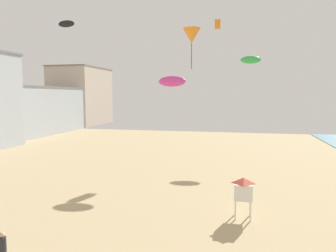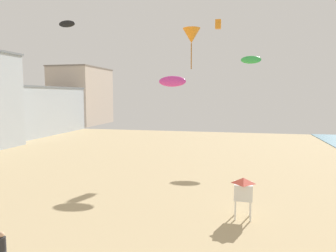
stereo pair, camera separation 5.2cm
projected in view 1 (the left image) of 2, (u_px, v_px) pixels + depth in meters
boardwalk_hotel_mid at (30, 110)px, 62.25m from camera, size 12.45×21.08×9.33m
boardwalk_hotel_far at (81, 96)px, 82.31m from camera, size 10.93×16.62×14.88m
kite_flyer at (2, 248)px, 13.69m from camera, size 0.34×0.34×1.64m
lifeguard_stand at (243, 189)px, 19.23m from camera, size 1.10×1.10×2.55m
kite_magenta_parafoil at (172, 81)px, 31.34m from camera, size 2.78×0.77×1.08m
kite_orange_delta at (192, 36)px, 16.98m from camera, size 0.97×0.97×2.20m
kite_black_parafoil at (66, 24)px, 43.67m from camera, size 2.48×0.69×0.96m
kite_green_parafoil at (251, 60)px, 40.78m from camera, size 2.62×0.73×1.02m
kite_orange_box at (218, 24)px, 42.56m from camera, size 0.76×0.76×1.20m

